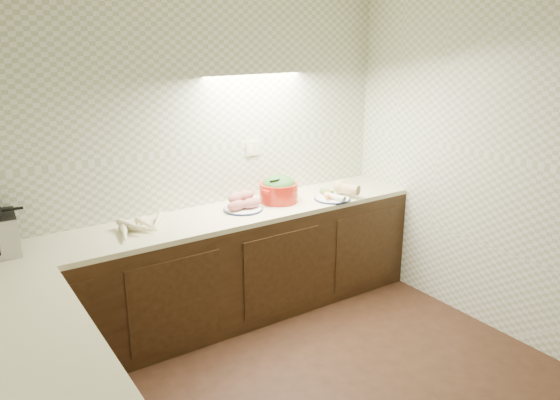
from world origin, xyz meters
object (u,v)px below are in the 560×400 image
sweet_potato_plate (242,203)px  parsnip_pile (148,224)px  veg_plate (336,191)px  dutch_oven (279,189)px  onion_bowl (239,201)px

sweet_potato_plate → parsnip_pile: bearing=179.9°
veg_plate → sweet_potato_plate: bearing=169.6°
sweet_potato_plate → veg_plate: size_ratio=0.83×
parsnip_pile → veg_plate: size_ratio=1.18×
parsnip_pile → sweet_potato_plate: sweet_potato_plate is taller
sweet_potato_plate → dutch_oven: (0.36, 0.02, 0.05)m
sweet_potato_plate → veg_plate: sweet_potato_plate is taller
parsnip_pile → dutch_oven: bearing=0.9°
dutch_oven → veg_plate: 0.51m
onion_bowl → veg_plate: bearing=-18.1°
sweet_potato_plate → onion_bowl: (0.03, 0.11, -0.01)m
onion_bowl → veg_plate: veg_plate is taller
parsnip_pile → veg_plate: bearing=-5.4°
parsnip_pile → dutch_oven: 1.15m
parsnip_pile → onion_bowl: onion_bowl is taller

